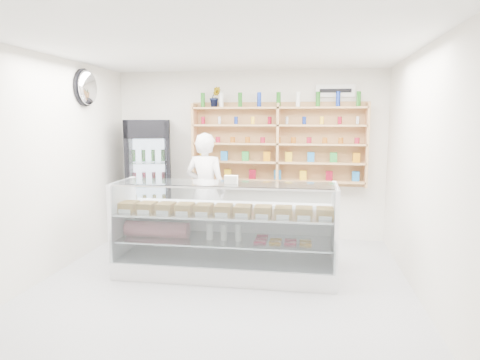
# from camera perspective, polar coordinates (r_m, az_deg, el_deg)

# --- Properties ---
(room) EXTENTS (5.00, 5.00, 5.00)m
(room) POSITION_cam_1_polar(r_m,az_deg,el_deg) (4.79, -2.92, 0.95)
(room) COLOR #A2A3A7
(room) RESTS_ON ground
(display_counter) EXTENTS (2.78, 0.83, 1.21)m
(display_counter) POSITION_cam_1_polar(r_m,az_deg,el_deg) (5.56, -2.01, -9.25)
(display_counter) COLOR white
(display_counter) RESTS_ON floor
(shop_worker) EXTENTS (0.72, 0.54, 1.79)m
(shop_worker) POSITION_cam_1_polar(r_m,az_deg,el_deg) (6.69, -4.60, -1.39)
(shop_worker) COLOR silver
(shop_worker) RESTS_ON floor
(drinks_cooler) EXTENTS (0.89, 0.88, 1.99)m
(drinks_cooler) POSITION_cam_1_polar(r_m,az_deg,el_deg) (7.35, -12.03, 0.11)
(drinks_cooler) COLOR black
(drinks_cooler) RESTS_ON floor
(wall_shelving) EXTENTS (2.84, 0.28, 1.33)m
(wall_shelving) POSITION_cam_1_polar(r_m,az_deg,el_deg) (7.02, 5.08, 4.77)
(wall_shelving) COLOR tan
(wall_shelving) RESTS_ON back_wall
(potted_plant) EXTENTS (0.22, 0.19, 0.33)m
(potted_plant) POSITION_cam_1_polar(r_m,az_deg,el_deg) (7.16, -3.33, 10.99)
(potted_plant) COLOR #1E6626
(potted_plant) RESTS_ON wall_shelving
(security_mirror) EXTENTS (0.15, 0.50, 0.50)m
(security_mirror) POSITION_cam_1_polar(r_m,az_deg,el_deg) (6.66, -19.66, 11.53)
(security_mirror) COLOR silver
(security_mirror) RESTS_ON left_wall
(wall_sign) EXTENTS (0.62, 0.03, 0.20)m
(wall_sign) POSITION_cam_1_polar(r_m,az_deg,el_deg) (7.15, 12.61, 11.54)
(wall_sign) COLOR white
(wall_sign) RESTS_ON back_wall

